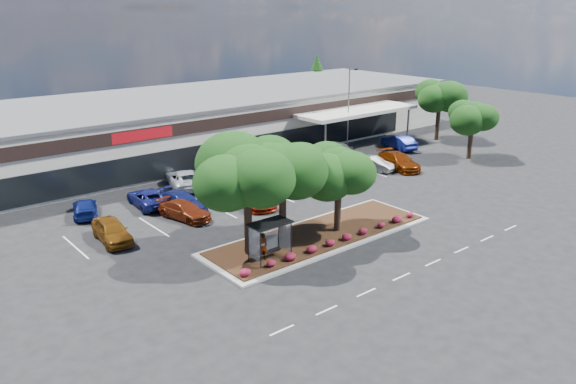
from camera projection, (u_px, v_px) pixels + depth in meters
ground at (379, 247)px, 39.36m from camera, size 160.00×160.00×0.00m
retail_store at (154, 127)px, 63.27m from camera, size 80.40×25.20×6.25m
landscape_island at (320, 235)px, 41.05m from camera, size 18.00×6.00×0.26m
lane_markings at (284, 208)px, 46.92m from camera, size 33.12×20.06×0.01m
shrub_row at (340, 239)px, 39.39m from camera, size 17.00×0.80×0.50m
bus_shelter at (268, 230)px, 36.27m from camera, size 2.75×1.55×2.59m
island_tree_west at (248, 198)px, 36.51m from camera, size 7.20×7.20×7.89m
island_tree_mid at (283, 189)px, 39.23m from camera, size 6.60×6.60×7.32m
island_tree_east at (338, 188)px, 40.67m from camera, size 5.80×5.80×6.50m
tree_east_near at (471, 130)px, 61.38m from camera, size 5.60×5.60×6.51m
tree_east_far at (439, 110)px, 70.09m from camera, size 6.40×6.40×7.62m
conifer_north_east at (317, 82)px, 90.74m from camera, size 3.96×3.96×9.00m
person_waiting at (262, 247)px, 36.37m from camera, size 0.80×0.64×1.93m
light_pole at (349, 116)px, 63.92m from camera, size 1.42×0.70×9.60m
car_0 at (112, 231)px, 40.04m from camera, size 2.37×4.95×1.63m
car_1 at (184, 210)px, 44.37m from camera, size 3.05×5.16×1.40m
car_2 at (181, 202)px, 46.23m from camera, size 3.08×5.50×1.51m
car_3 at (242, 196)px, 47.63m from camera, size 2.07×4.58×1.46m
car_4 at (255, 195)px, 47.57m from camera, size 3.92×6.09×1.64m
car_5 at (298, 180)px, 52.17m from camera, size 2.55×5.30×1.46m
car_6 at (352, 169)px, 55.57m from camera, size 4.28×6.01×1.52m
car_7 at (374, 164)px, 57.63m from camera, size 2.33×4.53×1.42m
car_8 at (399, 161)px, 58.12m from camera, size 3.66×6.06×1.64m
car_9 at (85, 208)px, 45.10m from camera, size 3.29×4.93×1.33m
car_10 at (148, 198)px, 47.26m from camera, size 2.86×5.36×1.43m
car_11 at (184, 179)px, 52.04m from camera, size 4.33×6.51×1.66m
car_12 at (221, 169)px, 55.50m from camera, size 3.20×4.60×1.45m
car_13 at (273, 171)px, 55.14m from camera, size 1.80×4.34×1.40m
car_14 at (273, 169)px, 55.19m from camera, size 4.25×6.24×1.68m
car_16 at (334, 147)px, 64.14m from camera, size 2.49×4.81×1.57m
car_17 at (399, 142)px, 66.30m from camera, size 2.95×5.33×1.67m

